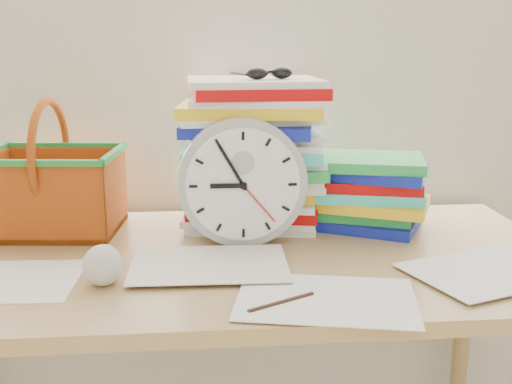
{
  "coord_description": "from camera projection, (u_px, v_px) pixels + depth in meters",
  "views": [
    {
      "loc": [
        -0.06,
        0.34,
        1.19
      ],
      "look_at": [
        0.05,
        1.6,
        0.88
      ],
      "focal_mm": 45.0,
      "sensor_mm": 36.0,
      "label": 1
    }
  ],
  "objects": [
    {
      "name": "sunglasses",
      "position": [
        270.0,
        73.0,
        1.44
      ],
      "size": [
        0.15,
        0.14,
        0.03
      ],
      "primitive_type": null,
      "rotation": [
        0.0,
        0.0,
        0.31
      ],
      "color": "black",
      "rests_on": "paper_stack"
    },
    {
      "name": "clock",
      "position": [
        242.0,
        182.0,
        1.37
      ],
      "size": [
        0.27,
        0.05,
        0.27
      ],
      "primitive_type": "cylinder",
      "rotation": [
        1.57,
        0.0,
        0.0
      ],
      "color": "#A2A4A7",
      "rests_on": "desk"
    },
    {
      "name": "pen",
      "position": [
        281.0,
        303.0,
        1.08
      ],
      "size": [
        0.12,
        0.07,
        0.01
      ],
      "primitive_type": "cylinder",
      "rotation": [
        0.0,
        1.57,
        0.5
      ],
      "color": "black",
      "rests_on": "desk"
    },
    {
      "name": "crumpled_ball",
      "position": [
        102.0,
        265.0,
        1.16
      ],
      "size": [
        0.08,
        0.08,
        0.08
      ],
      "primitive_type": "sphere",
      "color": "silver",
      "rests_on": "desk"
    },
    {
      "name": "book_stack",
      "position": [
        373.0,
        193.0,
        1.5
      ],
      "size": [
        0.34,
        0.3,
        0.17
      ],
      "primitive_type": null,
      "rotation": [
        0.0,
        0.0,
        -0.35
      ],
      "color": "white",
      "rests_on": "desk"
    },
    {
      "name": "basket",
      "position": [
        51.0,
        167.0,
        1.46
      ],
      "size": [
        0.32,
        0.26,
        0.3
      ],
      "primitive_type": null,
      "rotation": [
        0.0,
        0.0,
        -0.1
      ],
      "color": "#C05212",
      "rests_on": "desk"
    },
    {
      "name": "scattered_papers",
      "position": [
        230.0,
        252.0,
        1.33
      ],
      "size": [
        1.26,
        0.42,
        0.02
      ],
      "primitive_type": null,
      "color": "white",
      "rests_on": "desk"
    },
    {
      "name": "desk",
      "position": [
        230.0,
        288.0,
        1.35
      ],
      "size": [
        1.4,
        0.7,
        0.75
      ],
      "color": "#A6824E",
      "rests_on": "ground"
    },
    {
      "name": "paper_stack",
      "position": [
        252.0,
        153.0,
        1.51
      ],
      "size": [
        0.36,
        0.3,
        0.35
      ],
      "primitive_type": null,
      "rotation": [
        0.0,
        0.0,
        -0.06
      ],
      "color": "white",
      "rests_on": "desk"
    }
  ]
}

